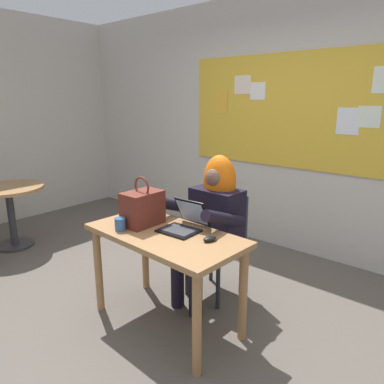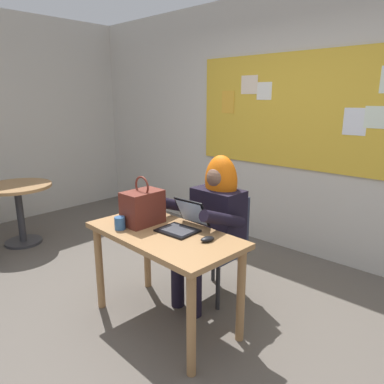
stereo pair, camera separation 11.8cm
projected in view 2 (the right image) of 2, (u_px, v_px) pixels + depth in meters
ground_plane at (158, 320)px, 2.82m from camera, size 24.00×24.00×0.00m
wall_back_bulletin at (294, 125)px, 3.86m from camera, size 6.65×2.16×2.79m
desk_main at (164, 247)px, 2.64m from camera, size 1.21×0.65×0.74m
chair_at_desk at (222, 239)px, 3.13m from camera, size 0.42×0.42×0.89m
person_costumed at (213, 218)px, 2.98m from camera, size 0.60×0.61×1.24m
laptop at (183, 223)px, 2.65m from camera, size 0.29×0.34×0.21m
computer_mouse at (207, 239)px, 2.43m from camera, size 0.08×0.12×0.03m
handbag at (143, 207)px, 2.75m from camera, size 0.20×0.30×0.38m
coffee_mug at (120, 223)px, 2.65m from camera, size 0.08×0.08×0.09m
side_table_round at (19, 200)px, 4.18m from camera, size 0.76×0.76×0.72m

